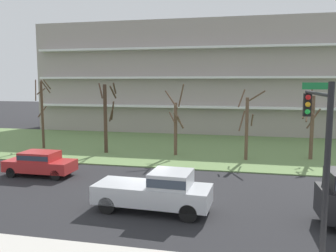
% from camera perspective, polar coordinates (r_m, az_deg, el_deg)
% --- Properties ---
extents(ground, '(160.00, 160.00, 0.00)m').
position_cam_1_polar(ground, '(19.04, -3.47, -11.22)').
color(ground, '#232326').
extents(grass_lawn_strip, '(80.00, 16.00, 0.08)m').
position_cam_1_polar(grass_lawn_strip, '(32.32, 3.34, -3.49)').
color(grass_lawn_strip, '#66844C').
rests_on(grass_lawn_strip, ground).
extents(apartment_building, '(40.16, 11.70, 12.94)m').
position_cam_1_polar(apartment_building, '(45.02, 6.11, 7.70)').
color(apartment_building, '#9E938C').
rests_on(apartment_building, ground).
extents(tree_far_left, '(1.38, 1.32, 6.21)m').
position_cam_1_polar(tree_far_left, '(33.40, -19.61, 2.29)').
color(tree_far_left, '#4C3828').
rests_on(tree_far_left, ground).
extents(tree_left, '(1.65, 1.74, 5.93)m').
position_cam_1_polar(tree_left, '(29.84, -9.86, 1.78)').
color(tree_left, '#423023').
rests_on(tree_left, ground).
extents(tree_center, '(1.58, 1.59, 5.83)m').
position_cam_1_polar(tree_center, '(28.45, 1.29, 0.31)').
color(tree_center, brown).
rests_on(tree_center, ground).
extents(tree_right, '(2.03, 1.70, 5.43)m').
position_cam_1_polar(tree_right, '(27.44, 12.60, 0.20)').
color(tree_right, brown).
rests_on(tree_right, ground).
extents(tree_far_right, '(1.48, 1.39, 5.65)m').
position_cam_1_polar(tree_far_right, '(29.06, 22.11, 0.39)').
color(tree_far_right, brown).
rests_on(tree_far_right, ground).
extents(sedan_red_near_left, '(4.41, 1.83, 1.57)m').
position_cam_1_polar(sedan_red_near_left, '(24.17, -19.93, -5.53)').
color(sedan_red_near_left, '#B22828').
rests_on(sedan_red_near_left, ground).
extents(pickup_silver_center_right, '(5.49, 2.26, 1.95)m').
position_cam_1_polar(pickup_silver_center_right, '(16.60, -1.72, -10.30)').
color(pickup_silver_center_right, '#B7BABF').
rests_on(pickup_silver_center_right, ground).
extents(traffic_signal_mast, '(0.90, 4.28, 6.00)m').
position_cam_1_polar(traffic_signal_mast, '(12.57, 23.05, -2.26)').
color(traffic_signal_mast, black).
rests_on(traffic_signal_mast, ground).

